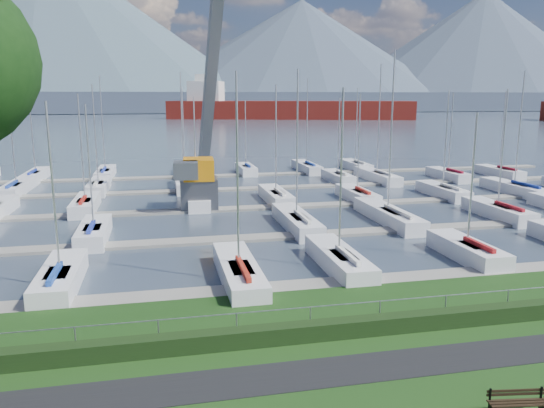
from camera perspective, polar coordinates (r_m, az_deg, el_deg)
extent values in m
cube|color=black|center=(19.98, 9.50, -17.04)|extent=(160.00, 2.00, 0.04)
cube|color=#3A4655|center=(279.51, -10.89, 9.28)|extent=(800.00, 540.00, 0.20)
cube|color=black|center=(22.01, 6.99, -13.18)|extent=(80.00, 0.70, 0.70)
cylinder|color=gray|center=(22.02, 6.70, -10.75)|extent=(80.00, 0.04, 0.04)
cube|color=#424D61|center=(349.33, -11.23, 10.72)|extent=(900.00, 80.00, 12.00)
cone|color=#455865|center=(428.30, -22.97, 17.07)|extent=(340.00, 340.00, 115.00)
cone|color=#414E60|center=(446.06, 3.19, 15.74)|extent=(300.00, 300.00, 85.00)
cone|color=#414E60|center=(526.10, 21.73, 15.14)|extent=(320.00, 320.00, 100.00)
cube|color=gray|center=(27.88, 2.62, -8.93)|extent=(90.00, 1.60, 0.25)
cube|color=slate|center=(37.18, -1.30, -3.66)|extent=(90.00, 1.60, 0.25)
cube|color=slate|center=(46.77, -3.61, -0.52)|extent=(90.00, 1.60, 0.25)
cube|color=slate|center=(56.50, -5.12, 1.55)|extent=(90.00, 1.60, 0.25)
cube|color=gray|center=(66.31, -6.20, 3.01)|extent=(90.00, 1.60, 0.25)
cube|color=black|center=(18.29, 22.42, -18.41)|extent=(0.06, 0.06, 0.40)
cube|color=black|center=(19.00, 26.97, -17.63)|extent=(0.06, 0.06, 0.40)
cube|color=black|center=(18.48, 25.20, -19.04)|extent=(1.79, 0.37, 0.04)
cube|color=black|center=(18.59, 24.96, -18.82)|extent=(1.79, 0.37, 0.04)
cube|color=black|center=(18.70, 24.74, -18.60)|extent=(1.79, 0.37, 0.04)
cube|color=black|center=(18.66, 24.71, -18.08)|extent=(1.79, 0.31, 0.08)
cube|color=black|center=(18.60, 24.74, -17.76)|extent=(1.79, 0.31, 0.08)
cube|color=#4F5055|center=(47.02, -7.83, 1.22)|extent=(3.40, 3.40, 2.60)
cube|color=orange|center=(46.69, -7.90, 3.76)|extent=(2.82, 3.56, 1.80)
cube|color=#56595D|center=(51.00, -6.51, 14.58)|extent=(2.22, 11.26, 19.89)
cube|color=slate|center=(44.62, -9.25, 3.62)|extent=(2.14, 2.33, 1.40)
cube|color=maroon|center=(236.79, 1.92, 9.81)|extent=(106.96, 49.55, 10.00)
cube|color=silver|center=(241.96, -7.10, 11.54)|extent=(17.60, 17.60, 12.00)
cube|color=silver|center=(242.08, -7.14, 13.20)|extent=(10.05, 10.05, 4.00)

